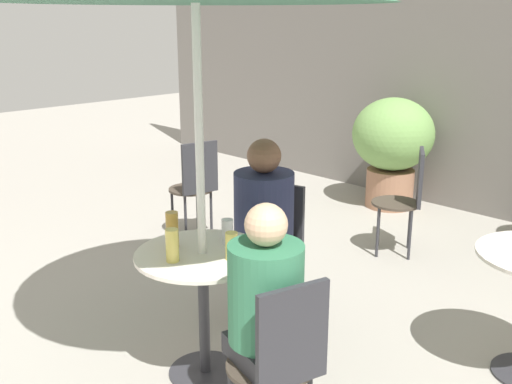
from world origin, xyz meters
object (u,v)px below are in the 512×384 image
bistro_chair_3 (408,193)px  beer_glass_1 (172,245)px  cafe_table_near (203,284)px  bistro_chair_1 (274,240)px  bistro_chair_0 (281,356)px  bistro_chair_2 (196,181)px  potted_plant_0 (393,143)px  beer_glass_3 (227,232)px  beer_glass_0 (172,230)px  seated_person_1 (263,220)px  seated_person_0 (264,307)px  beer_glass_2 (232,246)px

bistro_chair_3 → beer_glass_1: beer_glass_1 is taller
cafe_table_near → bistro_chair_1: bistro_chair_1 is taller
bistro_chair_0 → bistro_chair_3: (-0.93, 2.53, 0.00)m
bistro_chair_2 → potted_plant_0: bearing=172.2°
bistro_chair_0 → beer_glass_3: (-0.77, 0.39, 0.26)m
beer_glass_0 → beer_glass_3: size_ratio=1.42×
bistro_chair_2 → beer_glass_3: bistro_chair_2 is taller
seated_person_1 → bistro_chair_1: bearing=90.0°
seated_person_1 → beer_glass_0: seated_person_1 is taller
beer_glass_3 → seated_person_0: bearing=-29.3°
bistro_chair_1 → potted_plant_0: (-0.78, 2.57, 0.14)m
bistro_chair_0 → bistro_chair_2: same height
seated_person_0 → potted_plant_0: (-1.60, 3.51, -0.02)m
bistro_chair_3 → potted_plant_0: bearing=-173.4°
beer_glass_0 → beer_glass_1: bearing=-38.4°
cafe_table_near → bistro_chair_2: bistro_chair_2 is taller
bistro_chair_0 → bistro_chair_2: size_ratio=1.00×
beer_glass_0 → beer_glass_1: (0.15, -0.12, -0.01)m
beer_glass_0 → cafe_table_near: bearing=20.7°
potted_plant_0 → bistro_chair_1: bearing=-73.2°
bistro_chair_0 → seated_person_0: seated_person_0 is taller
cafe_table_near → bistro_chair_3: bearing=94.0°
cafe_table_near → seated_person_0: seated_person_0 is taller
cafe_table_near → seated_person_1: (-0.16, 0.62, 0.17)m
bistro_chair_0 → beer_glass_2: (-0.59, 0.26, 0.27)m
bistro_chair_3 → seated_person_0: bearing=-14.6°
beer_glass_2 → seated_person_0: bearing=-26.1°
bistro_chair_3 → seated_person_0: seated_person_0 is taller
cafe_table_near → potted_plant_0: bearing=106.3°
seated_person_1 → beer_glass_0: 0.69m
seated_person_0 → beer_glass_0: size_ratio=5.92×
bistro_chair_2 → potted_plant_0: (0.69, 2.03, 0.14)m
seated_person_1 → beer_glass_2: 0.67m
bistro_chair_1 → beer_glass_0: beer_glass_0 is taller
beer_glass_1 → beer_glass_2: beer_glass_1 is taller
bistro_chair_3 → bistro_chair_1: bearing=-33.6°
bistro_chair_0 → beer_glass_3: 0.90m
seated_person_0 → beer_glass_1: seated_person_0 is taller
seated_person_0 → beer_glass_2: bearing=-100.9°
bistro_chair_1 → bistro_chair_3: bearing=73.7°
seated_person_1 → beer_glass_2: size_ratio=8.41×
bistro_chair_1 → seated_person_0: size_ratio=0.76×
bistro_chair_0 → beer_glass_1: beer_glass_1 is taller
beer_glass_3 → potted_plant_0: size_ratio=0.12×
bistro_chair_2 → beer_glass_2: bearing=66.5°
bistro_chair_1 → beer_glass_1: size_ratio=5.18×
cafe_table_near → beer_glass_1: bearing=-97.4°
beer_glass_0 → beer_glass_2: 0.36m
bistro_chair_0 → seated_person_1: bearing=-116.6°
bistro_chair_2 → beer_glass_1: 2.24m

